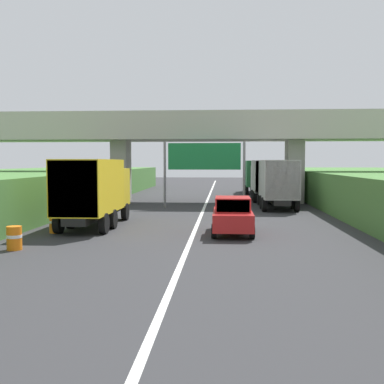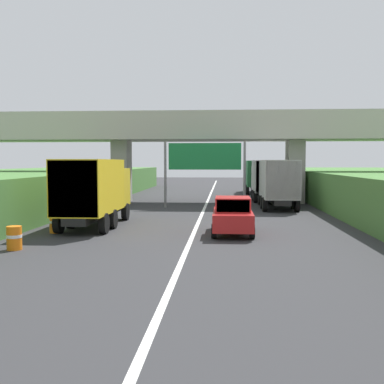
{
  "view_description": "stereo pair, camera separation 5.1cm",
  "coord_description": "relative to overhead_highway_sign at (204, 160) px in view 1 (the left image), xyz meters",
  "views": [
    {
      "loc": [
        1.36,
        1.51,
        3.32
      ],
      "look_at": [
        0.0,
        21.75,
        2.0
      ],
      "focal_mm": 43.47,
      "sensor_mm": 36.0,
      "label": 1
    },
    {
      "loc": [
        1.42,
        1.52,
        3.32
      ],
      "look_at": [
        0.0,
        21.75,
        2.0
      ],
      "focal_mm": 43.47,
      "sensor_mm": 36.0,
      "label": 2
    }
  ],
  "objects": [
    {
      "name": "lane_centre_stripe",
      "position": [
        0.0,
        -3.19,
        -3.45
      ],
      "size": [
        0.2,
        103.28,
        0.01
      ],
      "primitive_type": "cube",
      "color": "white",
      "rests_on": "ground"
    },
    {
      "name": "overpass_bridge",
      "position": [
        0.0,
        4.72,
        1.96
      ],
      "size": [
        40.0,
        4.8,
        7.26
      ],
      "color": "#ADA89E",
      "rests_on": "ground"
    },
    {
      "name": "overhead_highway_sign",
      "position": [
        0.0,
        0.0,
        0.0
      ],
      "size": [
        5.88,
        0.18,
        4.76
      ],
      "color": "slate",
      "rests_on": "ground"
    },
    {
      "name": "truck_green",
      "position": [
        4.81,
        15.89,
        -1.52
      ],
      "size": [
        2.44,
        7.3,
        3.44
      ],
      "color": "black",
      "rests_on": "ground"
    },
    {
      "name": "truck_yellow",
      "position": [
        -5.18,
        -10.14,
        -1.52
      ],
      "size": [
        2.44,
        7.3,
        3.44
      ],
      "color": "black",
      "rests_on": "ground"
    },
    {
      "name": "truck_silver",
      "position": [
        5.0,
        6.71,
        -1.52
      ],
      "size": [
        2.44,
        7.3,
        3.44
      ],
      "color": "black",
      "rests_on": "ground"
    },
    {
      "name": "truck_white",
      "position": [
        5.18,
        0.11,
        -1.52
      ],
      "size": [
        2.44,
        7.3,
        3.44
      ],
      "color": "black",
      "rests_on": "ground"
    },
    {
      "name": "car_red",
      "position": [
        1.8,
        -12.1,
        -2.59
      ],
      "size": [
        1.86,
        4.1,
        1.72
      ],
      "color": "red",
      "rests_on": "ground"
    },
    {
      "name": "construction_barrel_3",
      "position": [
        -6.49,
        -16.47,
        -2.99
      ],
      "size": [
        0.57,
        0.57,
        0.9
      ],
      "color": "orange",
      "rests_on": "ground"
    },
    {
      "name": "construction_barrel_4",
      "position": [
        -6.46,
        -12.24,
        -2.99
      ],
      "size": [
        0.57,
        0.57,
        0.9
      ],
      "color": "orange",
      "rests_on": "ground"
    }
  ]
}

